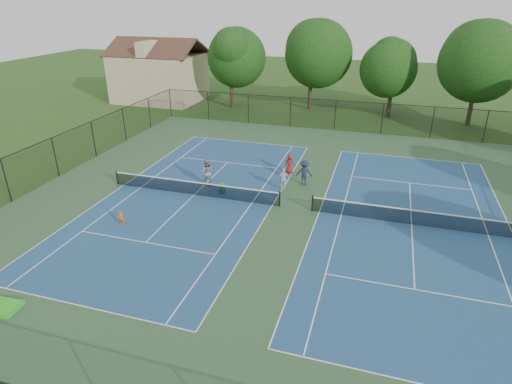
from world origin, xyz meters
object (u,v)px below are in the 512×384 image
(clapboard_house, at_px, (159,75))
(tree_back_d, at_px, (482,57))
(bystander_a, at_px, (283,179))
(ball_hopper, at_px, (222,186))
(bystander_c, at_px, (289,164))
(tree_back_a, at_px, (231,55))
(child_player, at_px, (121,218))
(ball_crate, at_px, (222,191))
(tree_back_c, at_px, (394,66))
(instructor, at_px, (207,172))
(bystander_b, at_px, (304,173))
(tree_back_b, at_px, (312,51))

(clapboard_house, bearing_deg, tree_back_d, -1.59)
(bystander_a, relative_size, ball_hopper, 3.72)
(bystander_a, height_order, bystander_c, bystander_a)
(tree_back_a, distance_m, child_player, 29.82)
(ball_crate, bearing_deg, tree_back_a, 108.39)
(clapboard_house, distance_m, ball_crate, 30.11)
(tree_back_c, distance_m, bystander_c, 20.98)
(tree_back_a, bearing_deg, tree_back_d, 0.00)
(clapboard_house, height_order, ball_crate, clapboard_house)
(tree_back_c, relative_size, tree_back_d, 0.81)
(instructor, height_order, bystander_b, instructor)
(bystander_b, height_order, ball_crate, bystander_b)
(ball_hopper, bearing_deg, tree_back_d, 51.72)
(tree_back_d, relative_size, bystander_a, 6.46)
(clapboard_house, xyz_separation_m, bystander_b, (22.74, -21.07, -2.18))
(tree_back_d, height_order, instructor, tree_back_d)
(tree_back_c, relative_size, child_player, 8.86)
(ball_crate, bearing_deg, ball_hopper, 0.00)
(tree_back_d, xyz_separation_m, child_player, (-22.34, -29.06, -6.35))
(tree_back_b, relative_size, bystander_a, 6.25)
(instructor, xyz_separation_m, bystander_a, (5.39, 0.76, -0.17))
(child_player, relative_size, ball_hopper, 2.19)
(tree_back_c, xyz_separation_m, child_player, (-14.34, -30.06, -5.01))
(tree_back_a, height_order, child_player, tree_back_a)
(tree_back_a, bearing_deg, instructor, -74.44)
(bystander_c, bearing_deg, clapboard_house, -57.40)
(tree_back_c, bearing_deg, bystander_a, -106.06)
(tree_back_a, height_order, instructor, tree_back_a)
(tree_back_a, xyz_separation_m, clapboard_house, (-10.00, 1.00, -2.95))
(tree_back_b, bearing_deg, bystander_a, -83.76)
(ball_hopper, bearing_deg, tree_back_b, 87.06)
(tree_back_b, distance_m, bystander_a, 24.23)
(bystander_a, bearing_deg, tree_back_d, -144.45)
(tree_back_b, relative_size, clapboard_house, 0.93)
(bystander_b, bearing_deg, ball_hopper, 24.84)
(tree_back_b, xyz_separation_m, clapboard_house, (-19.00, -1.00, -3.50))
(tree_back_d, distance_m, bystander_a, 26.50)
(clapboard_house, bearing_deg, bystander_a, -46.09)
(tree_back_b, distance_m, bystander_b, 23.09)
(bystander_c, bearing_deg, ball_crate, 38.70)
(tree_back_d, bearing_deg, bystander_c, -128.84)
(tree_back_a, bearing_deg, clapboard_house, 174.29)
(tree_back_a, bearing_deg, bystander_b, -57.59)
(tree_back_b, height_order, tree_back_d, tree_back_d)
(instructor, relative_size, bystander_b, 1.07)
(child_player, height_order, bystander_b, bystander_b)
(bystander_a, relative_size, bystander_c, 1.08)
(tree_back_a, distance_m, instructor, 23.54)
(bystander_b, relative_size, ball_crate, 4.69)
(tree_back_d, distance_m, ball_hopper, 30.19)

